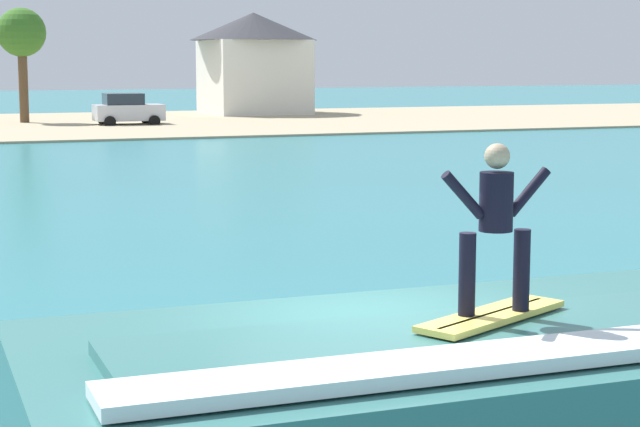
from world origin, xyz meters
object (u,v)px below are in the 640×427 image
object	(u,v)px
surfer	(496,219)
tree_tall_bare	(22,35)
wave_crest	(499,380)
surfboard	(492,316)
car_far_shore	(127,109)
house_gabled_white	(254,58)

from	to	relation	value
surfer	tree_tall_bare	bearing A→B (deg)	88.54
wave_crest	surfboard	distance (m)	0.76
car_far_shore	house_gabled_white	distance (m)	14.68
house_gabled_white	surfer	bearing A→B (deg)	-105.35
surfer	car_far_shore	size ratio (longest dim) A/B	0.42
surfboard	tree_tall_bare	world-z (taller)	tree_tall_bare
wave_crest	surfboard	xyz separation A→B (m)	(-0.21, -0.19, 0.71)
house_gabled_white	tree_tall_bare	distance (m)	16.95
surfer	surfboard	bearing A→B (deg)	137.33
surfboard	tree_tall_bare	distance (m)	57.35
house_gabled_white	tree_tall_bare	world-z (taller)	house_gabled_white
wave_crest	car_far_shore	world-z (taller)	car_far_shore
car_far_shore	surfboard	bearing A→B (deg)	-97.22
surfboard	tree_tall_bare	bearing A→B (deg)	88.52
surfer	house_gabled_white	xyz separation A→B (m)	(17.31, 63.08, 1.61)
surfboard	surfer	distance (m)	0.93
surfboard	surfer	xyz separation A→B (m)	(0.01, -0.01, 0.93)
surfboard	car_far_shore	xyz separation A→B (m)	(6.76, 53.31, -0.37)
house_gabled_white	wave_crest	bearing A→B (deg)	-105.23
wave_crest	surfer	distance (m)	1.66
car_far_shore	tree_tall_bare	size ratio (longest dim) A/B	0.57
car_far_shore	house_gabled_white	world-z (taller)	house_gabled_white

